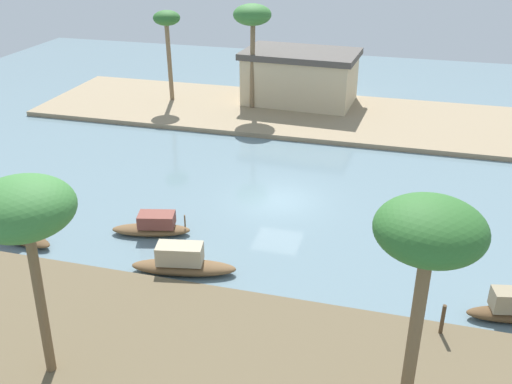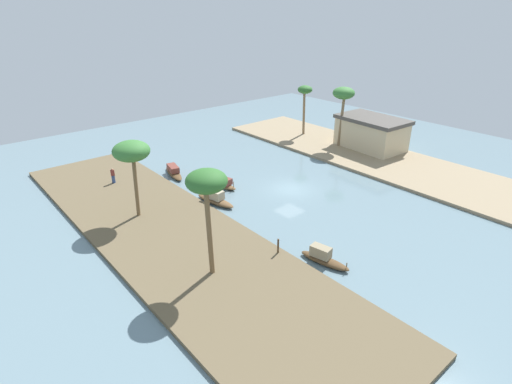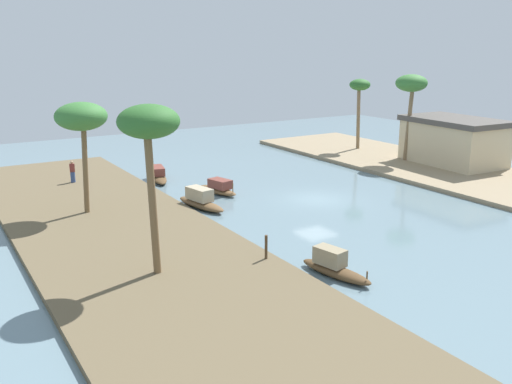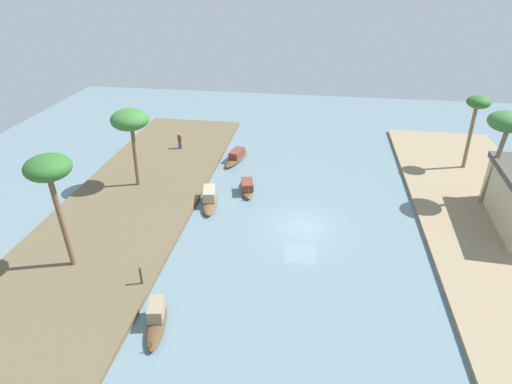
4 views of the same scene
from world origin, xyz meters
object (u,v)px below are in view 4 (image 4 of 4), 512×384
(mooring_post, at_px, (141,276))
(palm_tree_left_near, at_px, (130,121))
(sampan_midstream, at_px, (209,199))
(palm_tree_right_short, at_px, (477,107))
(palm_tree_right_tall, at_px, (507,125))
(sampan_with_tall_canopy, at_px, (157,318))
(person_on_near_bank, at_px, (180,142))
(palm_tree_left_far, at_px, (49,171))
(sampan_near_left_bank, at_px, (236,157))
(sampan_foreground, at_px, (247,187))

(mooring_post, distance_m, palm_tree_left_near, 14.41)
(sampan_midstream, xyz_separation_m, palm_tree_left_near, (-1.87, -6.80, 5.66))
(mooring_post, height_order, palm_tree_right_short, palm_tree_right_short)
(palm_tree_right_tall, bearing_deg, sampan_with_tall_canopy, -53.18)
(person_on_near_bank, height_order, mooring_post, person_on_near_bank)
(sampan_midstream, relative_size, palm_tree_left_far, 0.60)
(sampan_midstream, xyz_separation_m, mooring_post, (10.51, -1.63, 0.42))
(person_on_near_bank, bearing_deg, palm_tree_right_short, 9.74)
(sampan_with_tall_canopy, bearing_deg, palm_tree_right_tall, 115.21)
(palm_tree_left_near, distance_m, palm_tree_left_far, 11.22)
(sampan_midstream, bearing_deg, palm_tree_right_short, 102.79)
(palm_tree_left_near, height_order, palm_tree_right_short, palm_tree_right_short)
(sampan_near_left_bank, bearing_deg, sampan_midstream, 9.46)
(sampan_midstream, relative_size, palm_tree_right_tall, 0.61)
(person_on_near_bank, bearing_deg, sampan_with_tall_canopy, -65.05)
(sampan_foreground, height_order, palm_tree_right_tall, palm_tree_right_tall)
(palm_tree_left_far, distance_m, palm_tree_right_short, 34.81)
(person_on_near_bank, bearing_deg, palm_tree_right_tall, -3.69)
(palm_tree_left_near, relative_size, palm_tree_left_far, 0.89)
(palm_tree_left_far, bearing_deg, palm_tree_left_near, 179.87)
(palm_tree_right_short, bearing_deg, palm_tree_left_near, -74.77)
(sampan_foreground, height_order, mooring_post, mooring_post)
(sampan_near_left_bank, xyz_separation_m, sampan_with_tall_canopy, (22.07, -0.25, 0.06))
(palm_tree_left_near, height_order, palm_tree_left_far, palm_tree_left_far)
(sampan_midstream, xyz_separation_m, palm_tree_right_short, (-9.78, 22.27, 5.71))
(sampan_near_left_bank, height_order, palm_tree_right_short, palm_tree_right_short)
(palm_tree_left_far, bearing_deg, mooring_post, 77.06)
(palm_tree_right_short, bearing_deg, person_on_near_bank, -90.93)
(palm_tree_right_tall, bearing_deg, mooring_post, -60.25)
(person_on_near_bank, xyz_separation_m, palm_tree_left_near, (8.37, -1.14, 5.13))
(sampan_foreground, xyz_separation_m, palm_tree_right_short, (-7.22, 19.57, 5.78))
(sampan_near_left_bank, bearing_deg, palm_tree_right_tall, 88.45)
(sampan_with_tall_canopy, height_order, palm_tree_right_tall, palm_tree_right_tall)
(sampan_foreground, bearing_deg, sampan_near_left_bank, -174.64)
(sampan_with_tall_canopy, height_order, palm_tree_left_near, palm_tree_left_near)
(palm_tree_left_far, bearing_deg, palm_tree_right_short, 123.29)
(person_on_near_bank, distance_m, mooring_post, 21.14)
(sampan_midstream, relative_size, palm_tree_left_near, 0.68)
(sampan_with_tall_canopy, relative_size, person_on_near_bank, 2.45)
(mooring_post, height_order, palm_tree_left_far, palm_tree_left_far)
(sampan_foreground, distance_m, mooring_post, 13.78)
(sampan_midstream, xyz_separation_m, palm_tree_right_tall, (-3.10, 22.20, 6.43))
(person_on_near_bank, xyz_separation_m, palm_tree_left_far, (19.56, -1.16, 5.95))
(sampan_midstream, height_order, sampan_near_left_bank, sampan_midstream)
(palm_tree_right_tall, relative_size, palm_tree_right_short, 1.11)
(person_on_near_bank, distance_m, palm_tree_right_short, 28.41)
(person_on_near_bank, xyz_separation_m, palm_tree_right_tall, (7.13, 27.86, 5.90))
(sampan_foreground, height_order, palm_tree_right_short, palm_tree_right_short)
(sampan_with_tall_canopy, distance_m, palm_tree_right_tall, 28.08)
(palm_tree_left_far, height_order, palm_tree_right_short, palm_tree_left_far)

